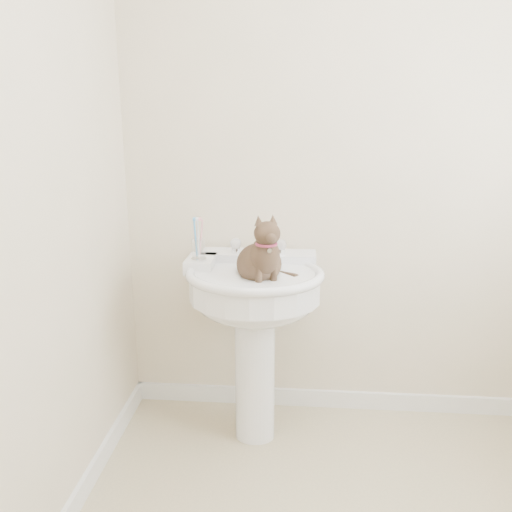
# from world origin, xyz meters

# --- Properties ---
(wall_back) EXTENTS (2.20, 0.00, 2.50)m
(wall_back) POSITION_xyz_m (0.00, 1.10, 1.25)
(wall_back) COLOR beige
(wall_back) RESTS_ON ground
(baseboard_back) EXTENTS (2.20, 0.02, 0.09)m
(baseboard_back) POSITION_xyz_m (0.00, 1.09, 0.04)
(baseboard_back) COLOR white
(baseboard_back) RESTS_ON floor
(pedestal_sink) EXTENTS (0.61, 0.60, 0.84)m
(pedestal_sink) POSITION_xyz_m (-0.46, 0.81, 0.66)
(pedestal_sink) COLOR white
(pedestal_sink) RESTS_ON floor
(faucet) EXTENTS (0.28, 0.12, 0.14)m
(faucet) POSITION_xyz_m (-0.46, 0.96, 0.88)
(faucet) COLOR silver
(faucet) RESTS_ON pedestal_sink
(soap_bar) EXTENTS (0.10, 0.07, 0.03)m
(soap_bar) POSITION_xyz_m (-0.42, 1.05, 0.86)
(soap_bar) COLOR orange
(soap_bar) RESTS_ON pedestal_sink
(toothbrush_cup) EXTENTS (0.07, 0.07, 0.19)m
(toothbrush_cup) POSITION_xyz_m (-0.71, 0.84, 0.89)
(toothbrush_cup) COLOR silver
(toothbrush_cup) RESTS_ON pedestal_sink
(cat) EXTENTS (0.21, 0.26, 0.39)m
(cat) POSITION_xyz_m (-0.43, 0.75, 0.88)
(cat) COLOR brown
(cat) RESTS_ON pedestal_sink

